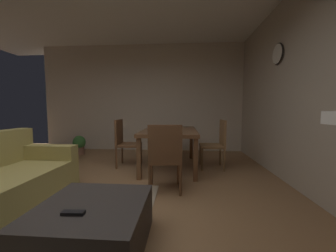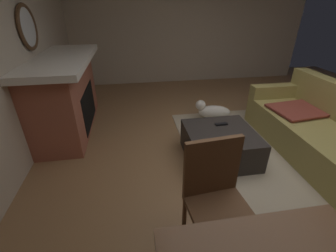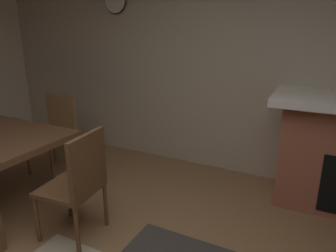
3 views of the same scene
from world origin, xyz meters
The scene contains 4 objects.
wall_back_fireplace_side centered at (0.00, -2.67, 1.44)m, with size 7.66×0.12×2.89m, color #B7A893.
dining_chair_west centered at (0.81, -0.78, 0.52)m, with size 0.48×0.48×0.93m.
dining_chair_south centered at (1.98, -1.67, 0.52)m, with size 0.44×0.44×0.93m.
wall_clock centered at (1.67, -2.58, 2.04)m, with size 0.34×0.03×0.34m.
Camera 3 is at (-0.88, 0.90, 1.70)m, focal length 33.28 mm.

